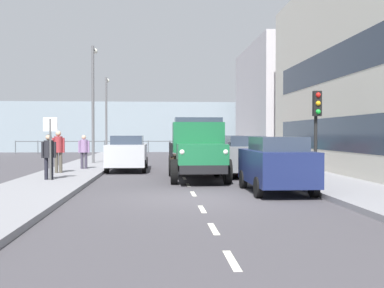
{
  "coord_description": "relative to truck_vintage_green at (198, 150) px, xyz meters",
  "views": [
    {
      "loc": [
        1.04,
        13.02,
        1.81
      ],
      "look_at": [
        -0.42,
        -7.41,
        1.36
      ],
      "focal_mm": 43.73,
      "sensor_mm": 36.0,
      "label": 1
    }
  ],
  "objects": [
    {
      "name": "sidewalk_right",
      "position": [
        5.38,
        -5.11,
        -1.1
      ],
      "size": [
        2.78,
        41.68,
        0.15
      ],
      "primitive_type": "cube",
      "color": "gray",
      "rests_on": "ground_plane"
    },
    {
      "name": "street_sign",
      "position": [
        5.39,
        0.93,
        0.5
      ],
      "size": [
        0.5,
        0.07,
        2.25
      ],
      "color": "#4C4C4C",
      "rests_on": "sidewalk_right"
    },
    {
      "name": "sidewalk_left",
      "position": [
        -4.42,
        -5.11,
        -1.1
      ],
      "size": [
        2.78,
        41.68,
        0.15
      ],
      "primitive_type": "cube",
      "color": "gray",
      "rests_on": "ground_plane"
    },
    {
      "name": "lamp_post_far",
      "position": [
        5.52,
        -18.36,
        2.57
      ],
      "size": [
        0.32,
        1.14,
        5.99
      ],
      "color": "#59595B",
      "rests_on": "sidewalk_right"
    },
    {
      "name": "sea_horizon",
      "position": [
        0.48,
        -28.95,
        1.32
      ],
      "size": [
        80.0,
        0.8,
        5.0
      ],
      "primitive_type": "cube",
      "color": "#84939E",
      "rests_on": "ground_plane"
    },
    {
      "name": "car_grey_kerbside_1",
      "position": [
        -2.08,
        -1.84,
        -0.28
      ],
      "size": [
        1.86,
        4.24,
        1.72
      ],
      "color": "slate",
      "rests_on": "ground_plane"
    },
    {
      "name": "pedestrian_by_lamp",
      "position": [
        5.06,
        -4.51,
        -0.09
      ],
      "size": [
        0.53,
        0.34,
        1.6
      ],
      "color": "#383342",
      "rests_on": "sidewalk_right"
    },
    {
      "name": "pedestrian_strolling",
      "position": [
        5.49,
        0.77,
        -0.07
      ],
      "size": [
        0.53,
        0.34,
        1.64
      ],
      "color": "black",
      "rests_on": "sidewalk_right"
    },
    {
      "name": "truck_vintage_green",
      "position": [
        0.0,
        0.0,
        0.0
      ],
      "size": [
        2.17,
        5.64,
        2.43
      ],
      "color": "black",
      "rests_on": "ground_plane"
    },
    {
      "name": "road_centreline_markings",
      "position": [
        0.48,
        -4.72,
        -1.17
      ],
      "size": [
        0.12,
        38.68,
        0.01
      ],
      "color": "silver",
      "rests_on": "ground_plane"
    },
    {
      "name": "car_navy_kerbside_near",
      "position": [
        -2.08,
        3.88,
        -0.29
      ],
      "size": [
        1.78,
        3.82,
        1.72
      ],
      "color": "navy",
      "rests_on": "ground_plane"
    },
    {
      "name": "car_silver_oppositeside_0",
      "position": [
        3.04,
        -5.08,
        -0.28
      ],
      "size": [
        1.89,
        4.67,
        1.72
      ],
      "color": "#B7BABF",
      "rests_on": "ground_plane"
    },
    {
      "name": "car_maroon_kerbside_2",
      "position": [
        -2.08,
        -7.06,
        -0.28
      ],
      "size": [
        1.91,
        4.32,
        1.72
      ],
      "color": "maroon",
      "rests_on": "ground_plane"
    },
    {
      "name": "building_far_block",
      "position": [
        -10.24,
        -19.84,
        3.3
      ],
      "size": [
        8.85,
        12.64,
        8.96
      ],
      "color": "#B7B2B7",
      "rests_on": "ground_plane"
    },
    {
      "name": "ground_plane",
      "position": [
        0.48,
        -5.11,
        -1.18
      ],
      "size": [
        80.0,
        80.0,
        0.0
      ],
      "primitive_type": "plane",
      "color": "#423F44"
    },
    {
      "name": "traffic_light_near",
      "position": [
        -4.18,
        1.46,
        1.29
      ],
      "size": [
        0.28,
        0.41,
        3.2
      ],
      "color": "black",
      "rests_on": "sidewalk_left"
    },
    {
      "name": "pedestrian_near_railing",
      "position": [
        5.77,
        -2.22,
        0.03
      ],
      "size": [
        0.53,
        0.34,
        1.79
      ],
      "color": "#4C473D",
      "rests_on": "sidewalk_right"
    },
    {
      "name": "seawall_railing",
      "position": [
        0.48,
        -25.35,
        -0.26
      ],
      "size": [
        28.08,
        0.08,
        1.2
      ],
      "color": "#4C5156",
      "rests_on": "ground_plane"
    },
    {
      "name": "lamp_post_promenade",
      "position": [
        5.26,
        -9.24,
        2.94
      ],
      "size": [
        0.32,
        1.14,
        6.69
      ],
      "color": "#59595B",
      "rests_on": "sidewalk_right"
    },
    {
      "name": "car_teal_kerbside_3",
      "position": [
        -2.08,
        -13.31,
        -0.28
      ],
      "size": [
        1.92,
        4.32,
        1.72
      ],
      "color": "#1E6670",
      "rests_on": "ground_plane"
    }
  ]
}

